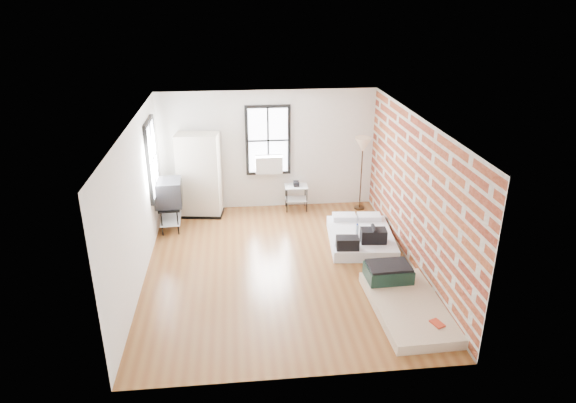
{
  "coord_description": "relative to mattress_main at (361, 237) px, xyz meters",
  "views": [
    {
      "loc": [
        -0.76,
        -8.46,
        4.88
      ],
      "look_at": [
        0.18,
        0.3,
        1.22
      ],
      "focal_mm": 32.0,
      "sensor_mm": 36.0,
      "label": 1
    }
  ],
  "objects": [
    {
      "name": "floor_lamp",
      "position": [
        0.41,
        1.79,
        1.35
      ],
      "size": [
        0.37,
        0.37,
        1.75
      ],
      "color": "black",
      "rests_on": "ground"
    },
    {
      "name": "room_shell",
      "position": [
        -1.51,
        -0.45,
        1.59
      ],
      "size": [
        5.02,
        6.02,
        2.8
      ],
      "color": "silver",
      "rests_on": "ground"
    },
    {
      "name": "mattress_main",
      "position": [
        0.0,
        0.0,
        0.0
      ],
      "size": [
        1.43,
        1.84,
        0.56
      ],
      "rotation": [
        0.0,
        0.0,
        -0.1
      ],
      "color": "white",
      "rests_on": "ground"
    },
    {
      "name": "side_table",
      "position": [
        -1.11,
        1.9,
        0.32
      ],
      "size": [
        0.54,
        0.44,
        0.7
      ],
      "rotation": [
        0.0,
        0.0,
        -0.03
      ],
      "color": "black",
      "rests_on": "ground"
    },
    {
      "name": "wardrobe",
      "position": [
        -3.34,
        1.83,
        0.81
      ],
      "size": [
        1.05,
        0.69,
        1.93
      ],
      "rotation": [
        0.0,
        0.0,
        -0.14
      ],
      "color": "black",
      "rests_on": "ground"
    },
    {
      "name": "mattress_bare",
      "position": [
        0.18,
        -2.29,
        -0.02
      ],
      "size": [
        1.16,
        2.13,
        0.45
      ],
      "rotation": [
        0.0,
        0.0,
        0.03
      ],
      "color": "#CAB192",
      "rests_on": "ground"
    },
    {
      "name": "ground",
      "position": [
        -1.74,
        -0.82,
        -0.15
      ],
      "size": [
        6.0,
        6.0,
        0.0
      ],
      "primitive_type": "plane",
      "color": "brown",
      "rests_on": "ground"
    },
    {
      "name": "tv_stand",
      "position": [
        -3.96,
        1.14,
        0.66
      ],
      "size": [
        0.59,
        0.82,
        1.12
      ],
      "rotation": [
        0.0,
        0.0,
        0.05
      ],
      "color": "black",
      "rests_on": "ground"
    }
  ]
}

